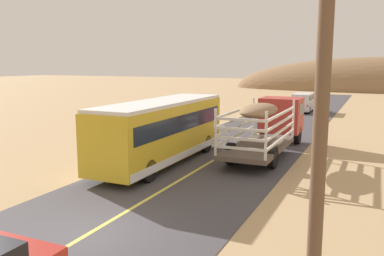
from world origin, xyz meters
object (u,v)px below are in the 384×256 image
object	(u,v)px
livestock_truck	(273,120)
car_far	(303,102)
boulder_mid_field	(146,111)
bus	(162,130)
power_pole_near	(322,99)

from	to	relation	value
livestock_truck	car_far	distance (m)	19.76
car_far	boulder_mid_field	size ratio (longest dim) A/B	3.28
livestock_truck	boulder_mid_field	world-z (taller)	livestock_truck
livestock_truck	bus	distance (m)	7.23
bus	livestock_truck	bearing A→B (deg)	52.89
livestock_truck	power_pole_near	xyz separation A→B (m)	(4.74, -17.13, 2.78)
car_far	power_pole_near	world-z (taller)	power_pole_near
bus	car_far	size ratio (longest dim) A/B	2.16
bus	car_far	world-z (taller)	bus
bus	car_far	xyz separation A→B (m)	(2.85, 25.46, -0.66)
power_pole_near	boulder_mid_field	distance (m)	32.00
power_pole_near	bus	bearing A→B (deg)	128.71
livestock_truck	bus	bearing A→B (deg)	-127.11
power_pole_near	boulder_mid_field	world-z (taller)	power_pole_near
car_far	power_pole_near	xyz separation A→B (m)	(6.25, -36.82, 3.49)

